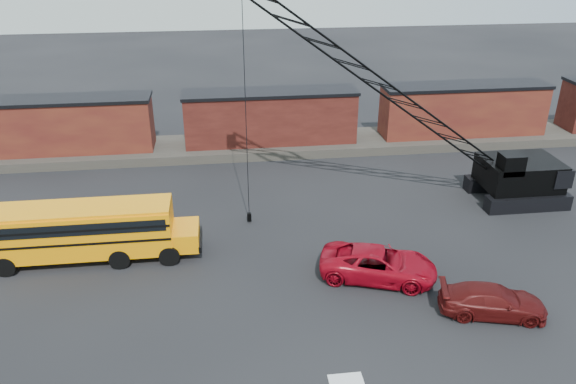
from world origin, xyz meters
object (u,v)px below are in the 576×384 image
object	(u,v)px
school_bus	(84,230)
maroon_suv	(493,301)
red_pickup	(378,264)
crawler_crane	(394,94)

from	to	relation	value
school_bus	maroon_suv	bearing A→B (deg)	-20.32
school_bus	red_pickup	size ratio (longest dim) A/B	1.95
red_pickup	maroon_suv	xyz separation A→B (m)	(4.51, -3.58, -0.12)
red_pickup	maroon_suv	bearing A→B (deg)	-109.73
school_bus	red_pickup	bearing A→B (deg)	-13.75
maroon_suv	crawler_crane	world-z (taller)	crawler_crane
red_pickup	crawler_crane	xyz separation A→B (m)	(2.54, 7.54, 6.76)
school_bus	crawler_crane	xyz separation A→B (m)	(17.77, 3.81, 5.79)
school_bus	red_pickup	distance (m)	15.71
school_bus	crawler_crane	world-z (taller)	crawler_crane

